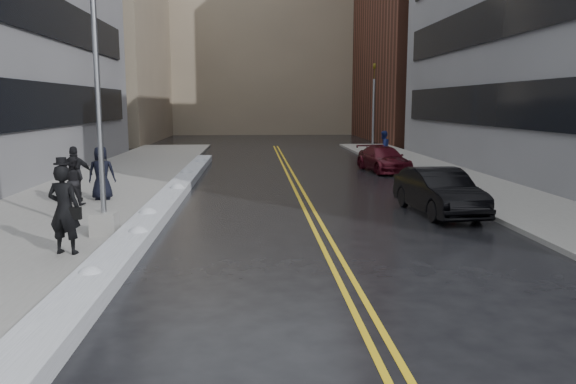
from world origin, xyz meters
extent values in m
plane|color=black|center=(0.00, 0.00, 0.00)|extent=(160.00, 160.00, 0.00)
cube|color=gray|center=(-5.75, 10.00, 0.07)|extent=(5.50, 50.00, 0.15)
cube|color=gray|center=(10.00, 10.00, 0.07)|extent=(4.00, 50.00, 0.15)
cube|color=gold|center=(2.35, 10.00, 0.00)|extent=(0.12, 50.00, 0.01)
cube|color=gold|center=(2.65, 10.00, 0.00)|extent=(0.12, 50.00, 0.01)
cube|color=silver|center=(-2.45, 8.00, 0.17)|extent=(0.90, 30.00, 0.34)
cube|color=gray|center=(-15.50, 44.00, 9.00)|extent=(14.00, 22.00, 18.00)
cube|color=gray|center=(2.00, 60.00, 11.00)|extent=(36.00, 16.00, 22.00)
cube|color=gray|center=(-3.30, 2.00, 0.45)|extent=(0.65, 0.65, 0.60)
cylinder|color=gray|center=(-3.30, 2.00, 4.25)|extent=(0.14, 0.14, 7.00)
cylinder|color=maroon|center=(9.00, 10.00, 0.45)|extent=(0.24, 0.24, 0.60)
sphere|color=maroon|center=(9.00, 10.00, 0.75)|extent=(0.26, 0.26, 0.26)
cylinder|color=maroon|center=(9.00, 10.00, 0.50)|extent=(0.25, 0.10, 0.10)
cylinder|color=gray|center=(8.50, 24.00, 2.65)|extent=(0.14, 0.14, 5.00)
imported|color=#594C0C|center=(8.50, 24.00, 5.65)|extent=(0.16, 0.20, 1.00)
imported|color=black|center=(-3.69, 0.13, 1.18)|extent=(0.84, 0.64, 2.07)
imported|color=black|center=(-5.49, 6.50, 0.98)|extent=(0.85, 0.68, 1.66)
imported|color=black|center=(-4.81, 7.58, 1.11)|extent=(1.00, 0.71, 1.93)
imported|color=black|center=(-5.61, 7.20, 1.13)|extent=(1.22, 0.71, 1.95)
imported|color=navy|center=(8.20, 19.60, 1.08)|extent=(1.14, 1.11, 1.86)
imported|color=black|center=(6.64, 4.95, 0.74)|extent=(1.98, 4.63, 1.48)
imported|color=#450B15|center=(7.50, 16.50, 0.66)|extent=(2.45, 4.74, 1.31)
camera|label=1|loc=(0.64, -12.71, 3.57)|focal=35.00mm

